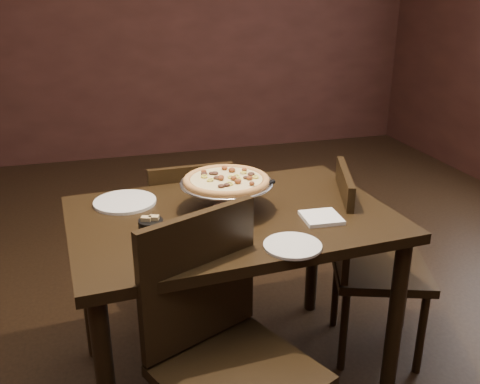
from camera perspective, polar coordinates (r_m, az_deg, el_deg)
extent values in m
cube|color=black|center=(2.67, -3.16, -18.49)|extent=(6.00, 7.00, 0.02)
cube|color=black|center=(5.54, -12.23, 17.78)|extent=(6.00, 0.02, 2.80)
cube|color=black|center=(2.21, -0.88, -2.86)|extent=(1.36, 0.95, 0.04)
cylinder|color=black|center=(2.37, 16.20, -13.26)|extent=(0.07, 0.07, 0.77)
cylinder|color=black|center=(2.63, -15.94, -9.55)|extent=(0.07, 0.07, 0.77)
cylinder|color=black|center=(2.91, 7.81, -5.75)|extent=(0.07, 0.07, 0.77)
cylinder|color=#ADADB4|center=(2.24, -1.43, -1.81)|extent=(0.13, 0.13, 0.01)
cylinder|color=#ADADB4|center=(2.22, -1.45, -0.49)|extent=(0.03, 0.03, 0.10)
cylinder|color=#ADADB4|center=(2.20, -1.46, 0.82)|extent=(0.09, 0.09, 0.01)
cylinder|color=#A3A3A8|center=(2.20, -1.46, 0.96)|extent=(0.38, 0.38, 0.01)
torus|color=#A3A3A8|center=(2.20, -1.46, 0.99)|extent=(0.39, 0.39, 0.01)
cylinder|color=#9B5A2E|center=(2.20, -1.46, 1.17)|extent=(0.35, 0.35, 0.01)
torus|color=#9B5A2E|center=(2.19, -1.46, 1.26)|extent=(0.36, 0.36, 0.03)
cylinder|color=tan|center=(2.19, -1.47, 1.38)|extent=(0.30, 0.30, 0.01)
cylinder|color=beige|center=(1.95, -5.54, -4.46)|extent=(0.06, 0.06, 0.08)
cylinder|color=#ADADB4|center=(1.93, -5.60, -3.11)|extent=(0.06, 0.06, 0.02)
ellipsoid|color=#ADADB4|center=(1.92, -5.61, -2.67)|extent=(0.03, 0.03, 0.01)
cylinder|color=maroon|center=(1.97, -3.64, -4.06)|extent=(0.06, 0.06, 0.08)
cylinder|color=#ADADB4|center=(1.95, -3.67, -2.68)|extent=(0.07, 0.07, 0.02)
ellipsoid|color=#ADADB4|center=(1.94, -3.69, -2.23)|extent=(0.04, 0.04, 0.01)
cylinder|color=black|center=(2.05, -9.47, -3.71)|extent=(0.09, 0.09, 0.06)
cube|color=tan|center=(2.04, -9.93, -3.42)|extent=(0.04, 0.04, 0.06)
cube|color=tan|center=(2.04, -9.14, -3.34)|extent=(0.04, 0.04, 0.06)
cube|color=white|center=(2.17, 8.66, -2.71)|extent=(0.16, 0.16, 0.02)
cylinder|color=white|center=(2.36, -12.17, -1.04)|extent=(0.27, 0.27, 0.01)
cylinder|color=white|center=(1.94, 5.62, -5.72)|extent=(0.21, 0.21, 0.01)
cone|color=#ADADB4|center=(2.15, 2.55, 0.62)|extent=(0.17, 0.17, 0.00)
cylinder|color=black|center=(2.15, 2.55, 0.70)|extent=(0.12, 0.09, 0.02)
cube|color=black|center=(2.91, -5.78, -4.78)|extent=(0.42, 0.42, 0.04)
cube|color=black|center=(2.64, -5.13, -1.69)|extent=(0.42, 0.04, 0.43)
cylinder|color=black|center=(3.19, -3.30, -6.71)|extent=(0.04, 0.04, 0.40)
cylinder|color=black|center=(3.14, -9.30, -7.50)|extent=(0.04, 0.04, 0.40)
cylinder|color=black|center=(2.91, -1.64, -9.69)|extent=(0.04, 0.04, 0.40)
cylinder|color=black|center=(2.85, -8.25, -10.64)|extent=(0.04, 0.04, 0.40)
cube|color=black|center=(1.89, -0.13, -19.07)|extent=(0.62, 0.62, 0.04)
cube|color=black|center=(1.86, -4.40, -9.21)|extent=(0.44, 0.22, 0.49)
cylinder|color=black|center=(2.25, 0.49, -19.52)|extent=(0.04, 0.04, 0.46)
cube|color=black|center=(2.64, 14.73, -7.92)|extent=(0.55, 0.55, 0.04)
cube|color=black|center=(2.49, 10.84, -2.73)|extent=(0.18, 0.42, 0.45)
cylinder|color=black|center=(2.65, 18.77, -14.12)|extent=(0.04, 0.04, 0.42)
cylinder|color=black|center=(2.94, 17.10, -10.19)|extent=(0.04, 0.04, 0.42)
cylinder|color=black|center=(2.58, 11.00, -14.33)|extent=(0.04, 0.04, 0.42)
cylinder|color=black|center=(2.87, 10.17, -10.26)|extent=(0.04, 0.04, 0.42)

